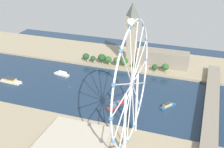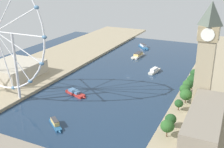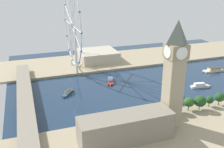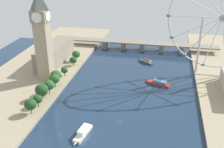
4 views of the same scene
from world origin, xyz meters
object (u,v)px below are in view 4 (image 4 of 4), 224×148
at_px(ferris_wheel, 222,19).
at_px(river_bridge, 142,44).
at_px(tour_boat_0, 146,61).
at_px(tour_boat_1, 83,133).
at_px(parliament_block, 55,53).
at_px(tour_boat_3, 158,83).
at_px(clock_tower, 42,35).

distance_m(ferris_wheel, river_bridge, 122.89).
bearing_deg(tour_boat_0, tour_boat_1, 114.32).
distance_m(ferris_wheel, tour_boat_1, 180.86).
relative_size(parliament_block, tour_boat_3, 2.72).
bearing_deg(parliament_block, tour_boat_3, -13.80).
height_order(clock_tower, tour_boat_1, clock_tower).
bearing_deg(tour_boat_1, ferris_wheel, 149.38).
height_order(river_bridge, tour_boat_1, river_bridge).
distance_m(tour_boat_0, tour_boat_3, 59.56).
xyz_separation_m(ferris_wheel, tour_boat_1, (-109.69, -130.23, -60.98)).
bearing_deg(tour_boat_1, parliament_block, -140.55).
distance_m(parliament_block, tour_boat_3, 129.06).
relative_size(clock_tower, ferris_wheel, 0.78).
xyz_separation_m(parliament_block, tour_boat_1, (73.24, -127.05, -11.82)).
bearing_deg(clock_tower, ferris_wheel, 15.48).
height_order(river_bridge, tour_boat_0, river_bridge).
bearing_deg(tour_boat_3, river_bridge, -56.72).
relative_size(parliament_block, ferris_wheel, 0.64).
height_order(ferris_wheel, tour_boat_0, ferris_wheel).
distance_m(parliament_block, ferris_wheel, 189.45).
xyz_separation_m(parliament_block, tour_boat_0, (107.17, 26.24, -11.93)).
distance_m(ferris_wheel, tour_boat_0, 100.02).
bearing_deg(parliament_block, river_bridge, 36.53).
distance_m(clock_tower, tour_boat_0, 130.77).
xyz_separation_m(river_bridge, tour_boat_1, (-24.48, -199.44, -5.74)).
bearing_deg(ferris_wheel, tour_boat_1, -130.11).
relative_size(tour_boat_0, tour_boat_3, 0.77).
xyz_separation_m(parliament_block, ferris_wheel, (182.93, 3.18, 49.15)).
xyz_separation_m(clock_tower, tour_boat_0, (98.55, 71.35, -47.93)).
bearing_deg(tour_boat_3, ferris_wheel, -131.24).
distance_m(ferris_wheel, tour_boat_3, 91.07).
bearing_deg(river_bridge, parliament_block, -143.47).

